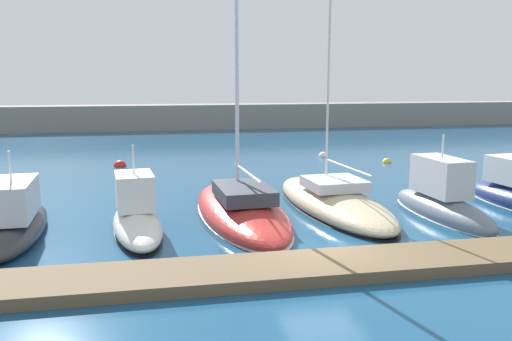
{
  "coord_description": "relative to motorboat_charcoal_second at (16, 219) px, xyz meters",
  "views": [
    {
      "loc": [
        -5.26,
        -15.59,
        5.72
      ],
      "look_at": [
        -1.02,
        6.03,
        1.82
      ],
      "focal_mm": 36.95,
      "sensor_mm": 36.0,
      "label": 1
    }
  ],
  "objects": [
    {
      "name": "mooring_buoy_yellow",
      "position": [
        20.61,
        13.15,
        -0.64
      ],
      "size": [
        0.6,
        0.6,
        0.6
      ],
      "primitive_type": "sphere",
      "color": "yellow",
      "rests_on": "ground_plane"
    },
    {
      "name": "motorboat_charcoal_second",
      "position": [
        0.0,
        0.0,
        0.0
      ],
      "size": [
        2.28,
        7.29,
        3.42
      ],
      "rotation": [
        0.0,
        0.0,
        1.62
      ],
      "color": "#2D2D33",
      "rests_on": "ground_plane"
    },
    {
      "name": "motorboat_ivory_third",
      "position": [
        4.3,
        -0.15,
        -0.07
      ],
      "size": [
        2.4,
        6.41,
        3.42
      ],
      "rotation": [
        0.0,
        0.0,
        1.67
      ],
      "color": "silver",
      "rests_on": "ground_plane"
    },
    {
      "name": "mooring_buoy_red",
      "position": [
        2.83,
        15.02,
        -0.64
      ],
      "size": [
        0.82,
        0.82,
        0.82
      ],
      "primitive_type": "sphere",
      "color": "red",
      "rests_on": "ground_plane"
    },
    {
      "name": "sailboat_sand_fifth",
      "position": [
        12.73,
        1.76,
        -0.3
      ],
      "size": [
        3.93,
        10.66,
        21.26
      ],
      "rotation": [
        0.0,
        0.0,
        1.64
      ],
      "color": "beige",
      "rests_on": "ground_plane"
    },
    {
      "name": "mooring_buoy_white",
      "position": [
        17.21,
        16.6,
        -0.64
      ],
      "size": [
        0.69,
        0.69,
        0.69
      ],
      "primitive_type": "sphere",
      "color": "white",
      "rests_on": "ground_plane"
    },
    {
      "name": "ground_plane",
      "position": [
        10.29,
        -4.31,
        -0.64
      ],
      "size": [
        120.0,
        120.0,
        0.0
      ],
      "primitive_type": "plane",
      "color": "navy"
    },
    {
      "name": "dock_pier",
      "position": [
        10.29,
        -5.64,
        -0.47
      ],
      "size": [
        35.47,
        2.31,
        0.35
      ],
      "primitive_type": "cube",
      "color": "brown",
      "rests_on": "ground_plane"
    },
    {
      "name": "motorboat_slate_sixth",
      "position": [
        16.74,
        -0.39,
        -0.01
      ],
      "size": [
        2.12,
        6.8,
        3.81
      ],
      "rotation": [
        0.0,
        0.0,
        1.62
      ],
      "color": "slate",
      "rests_on": "ground_plane"
    },
    {
      "name": "breakwater_seawall",
      "position": [
        10.29,
        39.62,
        0.73
      ],
      "size": [
        108.0,
        3.43,
        2.74
      ],
      "primitive_type": "cube",
      "color": "gray",
      "rests_on": "ground_plane"
    },
    {
      "name": "sailboat_red_fourth",
      "position": [
        8.51,
        1.17,
        -0.28
      ],
      "size": [
        3.87,
        10.39,
        18.94
      ],
      "rotation": [
        0.0,
        0.0,
        1.63
      ],
      "color": "#B72D28",
      "rests_on": "ground_plane"
    }
  ]
}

